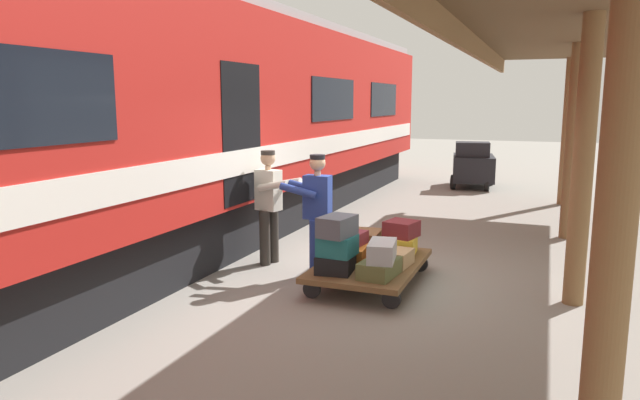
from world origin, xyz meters
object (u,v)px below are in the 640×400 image
suitcase_tan_vintage (391,257)px  porter_in_overalls (316,211)px  luggage_cart (370,265)px  suitcase_teal_softside (337,245)px  suitcase_slate_roller (337,226)px  suitcase_brown_leather (362,241)px  train_car (156,125)px  suitcase_burgundy_valise (348,239)px  suitcase_yellow_case (401,245)px  suitcase_gray_aluminum (382,251)px  suitcase_black_hardshell (336,263)px  suitcase_olive_duffel (379,268)px  baggage_tug (473,165)px  porter_by_door (270,203)px  suitcase_orange_carryall (350,253)px  suitcase_maroon_trunk (402,229)px

suitcase_tan_vintage → porter_in_overalls: (1.09, -0.07, 0.53)m
luggage_cart → porter_in_overalls: 1.05m
luggage_cart → suitcase_teal_softside: size_ratio=4.79×
suitcase_slate_roller → suitcase_brown_leather: bearing=-88.0°
train_car → porter_in_overalls: train_car is taller
suitcase_burgundy_valise → suitcase_yellow_case: bearing=-137.6°
suitcase_burgundy_valise → suitcase_gray_aluminum: (-0.63, 0.57, 0.03)m
suitcase_burgundy_valise → suitcase_black_hardshell: bearing=93.6°
suitcase_teal_softside → suitcase_yellow_case: bearing=-115.0°
suitcase_teal_softside → suitcase_burgundy_valise: suitcase_teal_softside is taller
suitcase_brown_leather → suitcase_olive_duffel: bearing=117.0°
baggage_tug → suitcase_slate_roller: bearing=87.6°
suitcase_black_hardshell → porter_in_overalls: size_ratio=0.30×
suitcase_slate_roller → porter_by_door: 1.77m
luggage_cart → porter_in_overalls: porter_in_overalls is taller
train_car → suitcase_yellow_case: (-3.77, -0.39, -1.64)m
suitcase_olive_duffel → suitcase_brown_leather: size_ratio=1.14×
suitcase_black_hardshell → suitcase_burgundy_valise: 0.60m
porter_by_door → baggage_tug: (-1.86, -9.09, -0.30)m
suitcase_orange_carryall → baggage_tug: (-0.46, -9.49, 0.23)m
suitcase_gray_aluminum → porter_in_overalls: porter_in_overalls is taller
suitcase_olive_duffel → suitcase_gray_aluminum: suitcase_gray_aluminum is taller
suitcase_tan_vintage → porter_in_overalls: porter_in_overalls is taller
suitcase_yellow_case → porter_in_overalls: (1.09, 0.49, 0.50)m
suitcase_black_hardshell → suitcase_gray_aluminum: size_ratio=0.93×
suitcase_olive_duffel → luggage_cart: bearing=-63.0°
suitcase_brown_leather → suitcase_slate_roller: bearing=92.0°
luggage_cart → suitcase_brown_leather: bearing=-63.0°
suitcase_gray_aluminum → suitcase_tan_vintage: bearing=-87.1°
suitcase_olive_duffel → suitcase_teal_softside: bearing=3.4°
suitcase_olive_duffel → suitcase_teal_softside: (0.54, 0.03, 0.25)m
luggage_cart → baggage_tug: baggage_tug is taller
luggage_cart → porter_by_door: porter_by_door is taller
suitcase_olive_duffel → suitcase_teal_softside: 0.59m
suitcase_burgundy_valise → porter_in_overalls: bearing=-7.4°
train_car → suitcase_black_hardshell: (-3.20, 0.73, -1.65)m
porter_by_door → porter_in_overalls: bearing=159.4°
suitcase_slate_roller → suitcase_black_hardshell: bearing=-58.5°
suitcase_orange_carryall → suitcase_gray_aluminum: 0.85m
suitcase_black_hardshell → baggage_tug: baggage_tug is taller
luggage_cart → suitcase_tan_vintage: (-0.28, 0.00, 0.14)m
suitcase_tan_vintage → suitcase_gray_aluminum: (-0.03, 0.56, 0.22)m
suitcase_orange_carryall → suitcase_gray_aluminum: (-0.60, 0.56, 0.22)m
suitcase_slate_roller → porter_in_overalls: 0.90m
porter_in_overalls → baggage_tug: 9.48m
suitcase_black_hardshell → suitcase_maroon_trunk: size_ratio=1.26×
suitcase_yellow_case → suitcase_maroon_trunk: bearing=100.2°
suitcase_burgundy_valise → suitcase_maroon_trunk: size_ratio=1.28×
suitcase_yellow_case → suitcase_gray_aluminum: suitcase_gray_aluminum is taller
suitcase_burgundy_valise → baggage_tug: bearing=-93.0°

